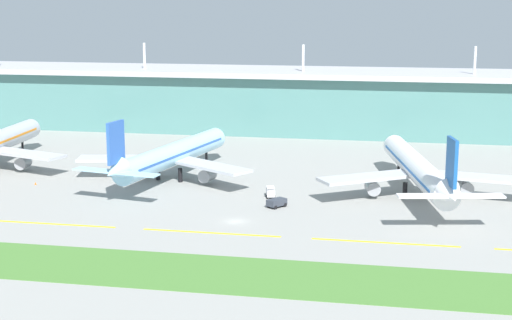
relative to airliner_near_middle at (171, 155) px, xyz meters
The scene contains 11 objects.
ground_plane 42.49m from the airliner_near_middle, 54.91° to the right, with size 600.00×600.00×0.00m, color gray.
terminal_building 83.45m from the airliner_near_middle, 73.16° to the left, with size 288.00×34.00×30.68m.
airliner_near_middle is the anchor object (origin of this frame).
airliner_far_middle 61.88m from the airliner_near_middle, ahead, with size 47.84×66.68×18.90m.
taxiway_stripe_mid_west 45.52m from the airliner_near_middle, 106.58° to the right, with size 28.00×0.70×0.04m, color yellow.
taxiway_stripe_centre 48.51m from the airliner_near_middle, 63.91° to the right, with size 28.00×0.70×0.04m, color yellow.
taxiway_stripe_mid_east 70.34m from the airliner_near_middle, 38.07° to the right, with size 28.00×0.70×0.04m, color yellow.
grass_verge 70.30m from the airliner_near_middle, 69.83° to the right, with size 300.00×18.00×0.10m, color #477A33.
pushback_tug 37.93m from the airliner_near_middle, 35.01° to the right, with size 4.51×4.98×1.85m.
baggage_cart 31.33m from the airliner_near_middle, 25.27° to the right, with size 2.78×3.94×2.48m.
safety_cone_right_wingtip 34.52m from the airliner_near_middle, 159.92° to the right, with size 0.56×0.56×0.70m, color orange.
Camera 1 is at (32.96, -151.19, 45.09)m, focal length 54.16 mm.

